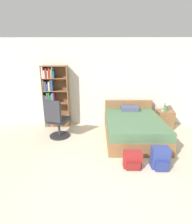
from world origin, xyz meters
The scene contains 10 objects.
ground_plane centered at (0.00, 0.00, 0.00)m, with size 14.00×14.00×0.00m, color beige.
wall_back centered at (0.00, 3.23, 1.30)m, with size 9.00×0.06×2.60m.
bookshelf centered at (-1.56, 3.01, 0.93)m, with size 0.75×0.29×1.84m.
bed centered at (0.74, 2.20, 0.29)m, with size 1.43×1.93×0.81m.
office_chair centered at (-1.28, 2.14, 0.49)m, with size 0.60×0.66×1.08m.
nightstand centered at (1.82, 2.87, 0.27)m, with size 0.46×0.44×0.54m.
table_lamp centered at (1.77, 2.85, 0.89)m, with size 0.25×0.25×0.46m.
water_bottle centered at (1.75, 2.77, 0.63)m, with size 0.08×0.08×0.19m.
backpack_blue centered at (1.01, 0.85, 0.20)m, with size 0.33×0.29×0.43m.
backpack_red centered at (0.48, 0.85, 0.16)m, with size 0.36×0.24×0.34m.
Camera 1 is at (-0.21, -2.12, 2.13)m, focal length 28.00 mm.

